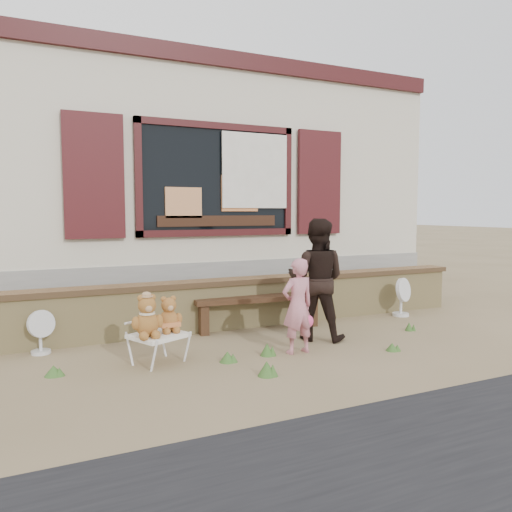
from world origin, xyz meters
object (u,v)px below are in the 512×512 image
child (298,306)px  adult (316,279)px  teddy_bear_left (147,315)px  teddy_bear_right (169,313)px  folding_chair (158,337)px  bench (258,305)px

child → adult: adult is taller
teddy_bear_left → teddy_bear_right: teddy_bear_left is taller
folding_chair → teddy_bear_left: 0.29m
bench → teddy_bear_left: bearing=-143.8°
bench → folding_chair: size_ratio=2.73×
teddy_bear_right → adult: (1.88, 0.09, 0.24)m
folding_chair → teddy_bear_right: (0.13, 0.06, 0.22)m
teddy_bear_left → teddy_bear_right: 0.28m
bench → teddy_bear_left: size_ratio=4.05×
teddy_bear_left → child: child is taller
bench → teddy_bear_left: (-1.72, -1.02, 0.21)m
teddy_bear_right → child: child is taller
child → teddy_bear_right: bearing=-16.5°
bench → folding_chair: bearing=-143.4°
bench → teddy_bear_right: size_ratio=4.62×
folding_chair → adult: bearing=-20.1°
folding_chair → teddy_bear_left: size_ratio=1.48×
folding_chair → adult: adult is taller
folding_chair → adult: 2.06m
teddy_bear_left → teddy_bear_right: (0.25, 0.12, -0.03)m
child → adult: (0.51, 0.43, 0.21)m
teddy_bear_left → adult: 2.15m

